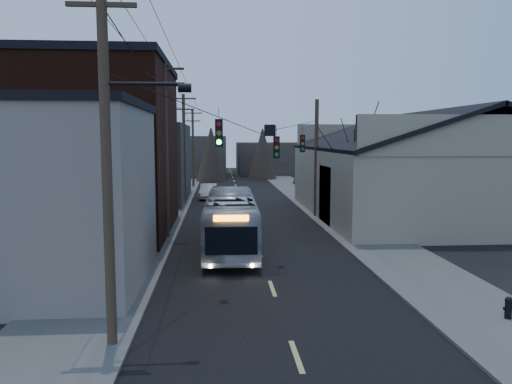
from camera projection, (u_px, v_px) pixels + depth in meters
road_surface at (244, 208)px, 40.97m from camera, size 9.00×110.00×0.02m
sidewalk_left at (164, 208)px, 40.49m from camera, size 4.00×110.00×0.12m
sidewalk_right at (322, 207)px, 41.45m from camera, size 4.00×110.00×0.12m
building_clapboard at (37, 198)px, 19.11m from camera, size 8.00×8.00×7.00m
building_brick at (85, 151)px, 29.78m from camera, size 10.00×12.00×10.00m
building_left_far at (137, 163)px, 45.84m from camera, size 9.00×14.00×7.00m
warehouse at (423, 180)px, 36.69m from camera, size 16.16×20.60×7.73m
building_far_left at (192, 156)px, 74.90m from camera, size 10.00×12.00×6.00m
building_far_right at (274, 158)px, 80.87m from camera, size 12.00×14.00×5.00m
bare_tree at (355, 173)px, 31.15m from camera, size 0.40×0.40×7.20m
utility_lines at (203, 150)px, 34.40m from camera, size 11.24×45.28×10.50m
bus at (231, 221)px, 25.85m from camera, size 2.74×10.80×2.99m
parked_car at (209, 191)px, 47.27m from camera, size 1.75×4.36×1.41m
fire_hydrant at (508, 307)px, 15.68m from camera, size 0.33×0.24×0.70m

